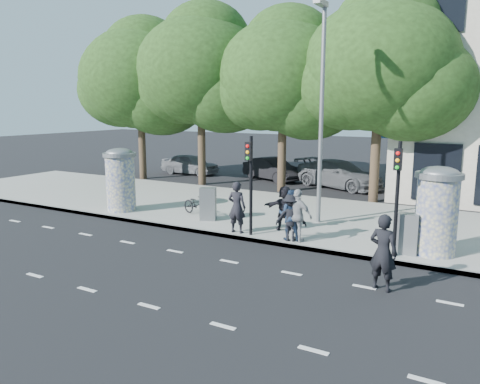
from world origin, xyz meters
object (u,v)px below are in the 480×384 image
Objects in this scene: bicycle at (197,205)px; car_mid at (272,169)px; ped_e at (298,216)px; car_right at (339,174)px; cabinet_left at (208,204)px; ad_column_left at (120,178)px; ped_c at (291,215)px; cabinet_right at (408,234)px; ped_b at (237,207)px; man_road at (383,252)px; ped_d at (291,217)px; car_left at (190,164)px; traffic_pole_near at (250,175)px; street_lamp at (321,99)px; traffic_pole_far at (397,187)px; ped_f at (285,208)px; ad_column_right at (437,209)px.

car_mid is at bearing 26.29° from bicycle.
car_right is (-2.35, 11.59, -0.26)m from ped_e.
ad_column_left is at bearing 161.53° from cabinet_left.
ped_c is 0.31m from ped_e.
cabinet_left is at bearing -169.59° from car_right.
ped_b is at bearing -178.97° from cabinet_right.
ad_column_left reaches higher than man_road.
ped_d reaches higher than cabinet_left.
car_left is at bearing -30.58° from man_road.
ped_c is 4.01m from cabinet_left.
traffic_pole_near reaches higher than ad_column_left.
traffic_pole_near reaches higher than ped_c.
man_road reaches higher than car_mid.
ped_c is at bearing -133.88° from car_left.
ped_b is 3.16m from bicycle.
street_lamp is 7.39m from man_road.
ad_column_left is 12.49m from car_right.
ad_column_left is at bearing -9.91° from ped_b.
bicycle is 0.32× the size of car_right.
ped_b is 5.67m from cabinet_right.
car_left is (-12.49, 11.75, -0.26)m from ped_d.
traffic_pole_far is 3.55m from ped_d.
car_right is at bearing -93.44° from ped_b.
ped_d is 0.25m from ped_e.
ped_e reaches higher than ped_c.
ped_d is 1.27× the size of cabinet_right.
man_road is (3.61, -5.20, -3.82)m from street_lamp.
ped_f is (1.29, 1.17, -0.11)m from ped_b.
street_lamp is at bearing 156.27° from ad_column_right.
ped_e is at bearing -25.40° from man_road.
traffic_pole_far is 2.67× the size of cabinet_left.
cabinet_right is 15.46m from car_mid.
cabinet_right is at bearing -80.14° from bicycle.
ped_f is 3.20m from cabinet_left.
traffic_pole_near is 1.95× the size of ped_e.
bicycle is (-2.74, 1.50, -0.47)m from ped_b.
ped_d is 0.81× the size of man_road.
ped_f is (-0.76, 1.17, 0.02)m from ped_d.
street_lamp is 4.11× the size of man_road.
cabinet_left is at bearing -101.27° from bicycle.
man_road reaches higher than ped_c.
man_road is at bearing 130.29° from ped_d.
ad_column_left is at bearing 173.89° from traffic_pole_near.
cabinet_right is at bearing -32.30° from street_lamp.
ad_column_left reaches higher than ped_f.
cabinet_right is at bearing 171.92° from ped_d.
car_right is at bearing -91.99° from ped_c.
ad_column_right is at bearing 175.94° from ped_d.
traffic_pole_near is 1.98m from ped_d.
cabinet_right is at bearing -28.58° from cabinet_left.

